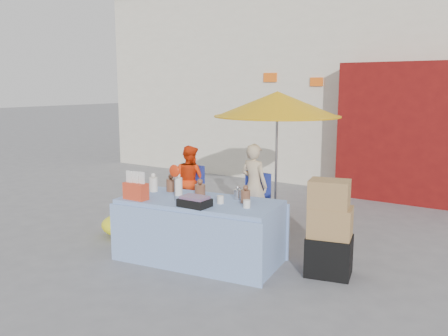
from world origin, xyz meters
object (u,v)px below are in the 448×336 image
Objects in this scene: vendor_orange at (190,180)px; box_stack at (329,232)px; market_table at (199,229)px; umbrella at (277,105)px; vendor_beige at (254,185)px; chair_right at (249,212)px; chair_left at (186,201)px.

box_stack is (2.95, -1.22, -0.07)m from vendor_orange.
box_stack is (1.53, 0.44, 0.12)m from market_table.
umbrella is 2.40m from box_stack.
vendor_beige is 2.10m from box_stack.
vendor_beige reaches higher than market_table.
chair_right is at bearing 98.89° from vendor_beige.
vendor_orange is 0.91× the size of vendor_beige.
vendor_beige is at bearing 14.11° from chair_left.
chair_left is 0.36m from vendor_orange.
vendor_orange is 2.03m from umbrella.
market_table is at bearing -75.71° from chair_right.
chair_left is 0.41× the size of umbrella.
market_table is 1.90× the size of box_stack.
vendor_beige reaches higher than box_stack.
market_table is 2.35m from umbrella.
umbrella is (0.13, 1.82, 1.49)m from market_table.
market_table reaches higher than chair_right.
box_stack is (1.70, -1.09, 0.26)m from chair_right.
market_table is at bearing 103.86° from vendor_beige.
vendor_beige is 0.62× the size of umbrella.
vendor_orange is at bearing 157.51° from box_stack.
chair_left is 3.16m from box_stack.
chair_right is 0.76× the size of box_stack.
vendor_beige is 1.29m from umbrella.
box_stack is at bearing -12.28° from chair_left.
umbrella reaches higher than chair_left.
chair_left is (-1.42, 1.53, -0.14)m from market_table.
chair_left is 0.65× the size of vendor_beige.
umbrella is at bearing 135.64° from box_stack.
market_table reaches higher than vendor_orange.
umbrella is (1.55, 0.15, 1.30)m from vendor_orange.
chair_left is 1.00× the size of chair_right.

